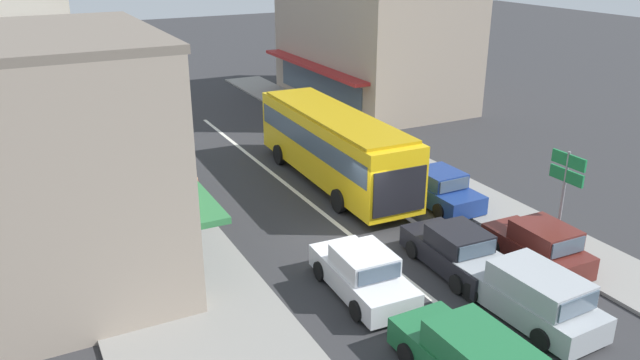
% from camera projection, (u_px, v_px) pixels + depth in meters
% --- Properties ---
extents(ground_plane, '(140.00, 140.00, 0.00)m').
position_uv_depth(ground_plane, '(355.00, 239.00, 22.79)').
color(ground_plane, '#2D2D30').
extents(lane_centre_line, '(0.20, 28.00, 0.01)m').
position_uv_depth(lane_centre_line, '(307.00, 200.00, 26.10)').
color(lane_centre_line, silver).
rests_on(lane_centre_line, ground).
extents(sidewalk_left, '(5.20, 44.00, 0.14)m').
position_uv_depth(sidewalk_left, '(132.00, 212.00, 24.82)').
color(sidewalk_left, gray).
rests_on(sidewalk_left, ground).
extents(kerb_right, '(2.80, 44.00, 0.12)m').
position_uv_depth(kerb_right, '(402.00, 162.00, 30.39)').
color(kerb_right, gray).
rests_on(kerb_right, ground).
extents(shopfront_corner_near, '(8.80, 8.44, 7.81)m').
position_uv_depth(shopfront_corner_near, '(31.00, 167.00, 18.56)').
color(shopfront_corner_near, gray).
rests_on(shopfront_corner_near, ground).
extents(shopfront_mid_block, '(7.43, 8.03, 6.74)m').
position_uv_depth(shopfront_mid_block, '(18.00, 116.00, 25.89)').
color(shopfront_mid_block, '#84939E').
rests_on(shopfront_mid_block, ground).
extents(shopfront_far_end, '(7.25, 9.10, 8.38)m').
position_uv_depth(shopfront_far_end, '(6.00, 62.00, 32.84)').
color(shopfront_far_end, beige).
rests_on(shopfront_far_end, ground).
extents(building_right_far, '(8.85, 13.69, 8.61)m').
position_uv_depth(building_right_far, '(371.00, 36.00, 40.80)').
color(building_right_far, gray).
rests_on(building_right_far, ground).
extents(city_bus, '(2.98, 10.93, 3.23)m').
position_uv_depth(city_bus, '(334.00, 143.00, 27.33)').
color(city_bus, yellow).
rests_on(city_bus, ground).
extents(wagon_adjacent_lane_lead, '(2.06, 4.56, 1.58)m').
position_uv_depth(wagon_adjacent_lane_lead, '(531.00, 295.00, 17.78)').
color(wagon_adjacent_lane_lead, '#9EA3A8').
rests_on(wagon_adjacent_lane_lead, ground).
extents(sedan_behind_bus_near, '(2.04, 4.27, 1.47)m').
position_uv_depth(sedan_behind_bus_near, '(457.00, 251.00, 20.44)').
color(sedan_behind_bus_near, black).
rests_on(sedan_behind_bus_near, ground).
extents(sedan_adjacent_lane_trail, '(2.04, 4.27, 1.47)m').
position_uv_depth(sedan_adjacent_lane_trail, '(363.00, 274.00, 19.07)').
color(sedan_adjacent_lane_trail, silver).
rests_on(sedan_adjacent_lane_trail, ground).
extents(parked_hatchback_kerb_front, '(1.89, 3.74, 1.54)m').
position_uv_depth(parked_hatchback_kerb_front, '(538.00, 246.00, 20.68)').
color(parked_hatchback_kerb_front, '#561E19').
rests_on(parked_hatchback_kerb_front, ground).
extents(parked_sedan_kerb_second, '(1.92, 4.21, 1.47)m').
position_uv_depth(parked_sedan_kerb_second, '(438.00, 189.00, 25.57)').
color(parked_sedan_kerb_second, navy).
rests_on(parked_sedan_kerb_second, ground).
extents(traffic_light_downstreet, '(0.33, 0.24, 4.20)m').
position_uv_depth(traffic_light_downstreet, '(135.00, 84.00, 33.95)').
color(traffic_light_downstreet, gray).
rests_on(traffic_light_downstreet, ground).
extents(directional_road_sign, '(0.10, 1.40, 3.60)m').
position_uv_depth(directional_road_sign, '(566.00, 177.00, 21.11)').
color(directional_road_sign, gray).
rests_on(directional_road_sign, ground).
extents(pedestrian_with_handbag_near, '(0.38, 0.66, 1.63)m').
position_uv_depth(pedestrian_with_handbag_near, '(196.00, 194.00, 24.02)').
color(pedestrian_with_handbag_near, '#232838').
rests_on(pedestrian_with_handbag_near, sidewalk_left).
extents(pedestrian_browsing_midblock, '(0.63, 0.45, 1.63)m').
position_uv_depth(pedestrian_browsing_midblock, '(136.00, 136.00, 31.06)').
color(pedestrian_browsing_midblock, '#232838').
rests_on(pedestrian_browsing_midblock, sidewalk_left).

